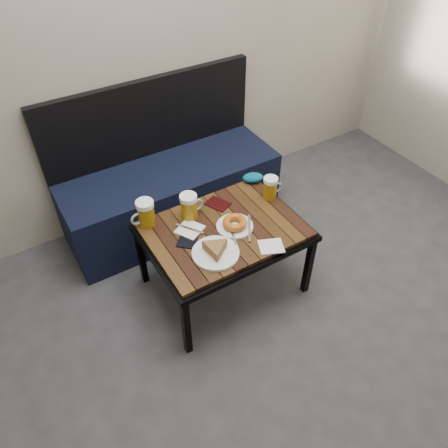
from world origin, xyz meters
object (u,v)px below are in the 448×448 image
beer_mug_right (271,187)px  plate_pie (216,251)px  plate_bagel (235,224)px  knit_pouch (253,178)px  beer_mug_left (145,213)px  cafe_table (224,234)px  bench (170,189)px  beer_mug_centre (189,206)px  passport_navy (188,239)px  passport_burgundy (218,204)px

beer_mug_right → plate_pie: beer_mug_right is taller
plate_bagel → knit_pouch: same height
beer_mug_left → plate_pie: (0.20, -0.38, -0.05)m
plate_pie → beer_mug_right: bearing=25.0°
beer_mug_left → beer_mug_right: 0.72m
plate_pie → knit_pouch: 0.64m
cafe_table → beer_mug_left: bearing=144.4°
bench → beer_mug_centre: bearing=-102.1°
beer_mug_right → passport_navy: 0.57m
cafe_table → passport_navy: (-0.20, 0.02, 0.05)m
bench → plate_bagel: size_ratio=5.74×
plate_bagel → knit_pouch: 0.42m
cafe_table → plate_bagel: 0.09m
cafe_table → knit_pouch: size_ratio=6.80×
bench → beer_mug_left: (-0.33, -0.45, 0.28)m
passport_burgundy → knit_pouch: bearing=-9.9°
beer_mug_centre → passport_burgundy: bearing=-1.1°
beer_mug_centre → plate_bagel: bearing=-55.4°
beer_mug_right → plate_pie: size_ratio=0.55×
beer_mug_left → plate_bagel: 0.47m
beer_mug_centre → plate_pie: size_ratio=0.63×
plate_pie → knit_pouch: size_ratio=1.93×
bench → beer_mug_centre: (-0.11, -0.52, 0.27)m
beer_mug_left → plate_pie: size_ratio=0.64×
passport_burgundy → knit_pouch: knit_pouch is taller
passport_navy → beer_mug_centre: bearing=101.8°
beer_mug_right → passport_burgundy: size_ratio=1.02×
beer_mug_centre → knit_pouch: beer_mug_centre is taller
beer_mug_left → plate_bagel: bearing=140.5°
cafe_table → beer_mug_right: 0.39m
beer_mug_right → passport_burgundy: (-0.29, 0.10, -0.06)m
knit_pouch → beer_mug_right: bearing=-89.1°
plate_bagel → plate_pie: bearing=-148.0°
beer_mug_centre → beer_mug_right: bearing=-15.0°
passport_navy → passport_burgundy: (0.27, 0.16, -0.00)m
plate_bagel → passport_navy: 0.26m
beer_mug_left → knit_pouch: beer_mug_left is taller
beer_mug_centre → plate_bagel: beer_mug_centre is taller
plate_bagel → passport_burgundy: bearing=84.8°
plate_pie → bench: bearing=80.8°
beer_mug_left → plate_pie: beer_mug_left is taller
beer_mug_left → plate_pie: bearing=112.6°
cafe_table → plate_pie: 0.21m
beer_mug_left → passport_burgundy: beer_mug_left is taller
bench → beer_mug_right: (0.36, -0.60, 0.27)m
bench → plate_pie: (-0.13, -0.83, 0.23)m
passport_navy → passport_burgundy: 0.32m
beer_mug_right → passport_navy: beer_mug_right is taller
plate_pie → cafe_table: bearing=46.4°
plate_pie → passport_burgundy: plate_pie is taller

